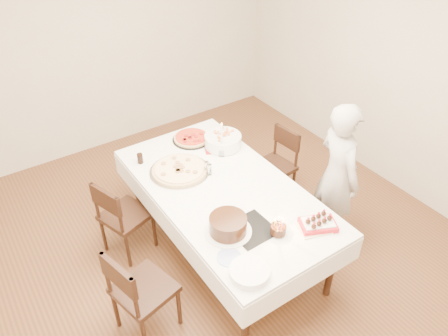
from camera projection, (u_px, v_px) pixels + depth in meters
floor at (223, 257)px, 4.15m from camera, size 5.00×5.00×0.00m
wall_back at (102, 40)px, 5.01m from camera, size 4.50×0.04×2.70m
wall_right at (410, 69)px, 4.36m from camera, size 0.04×5.00×2.70m
dining_table at (224, 220)px, 4.01m from camera, size 1.33×2.23×0.75m
chair_right_savory at (273, 167)px, 4.62m from camera, size 0.45×0.45×0.81m
chair_left_savory at (126, 215)px, 4.00m from camera, size 0.54×0.54×0.84m
chair_left_dessert at (144, 289)px, 3.31m from camera, size 0.54×0.54×0.88m
person at (337, 176)px, 3.97m from camera, size 0.45×0.59×1.47m
pizza_white at (180, 170)px, 3.97m from camera, size 0.68×0.68×0.04m
pizza_pepperoni at (191, 138)px, 4.40m from camera, size 0.44×0.44×0.04m
red_placemat at (218, 146)px, 4.32m from camera, size 0.35×0.35×0.01m
pasta_bowl at (223, 141)px, 4.28m from camera, size 0.45×0.45×0.12m
taper_candle at (222, 139)px, 4.09m from camera, size 0.09×0.09×0.36m
shaker_pair at (210, 170)px, 3.92m from camera, size 0.11×0.11×0.11m
cola_glass at (140, 158)px, 4.07m from camera, size 0.06×0.06×0.10m
layer_cake at (228, 225)px, 3.32m from camera, size 0.48×0.48×0.14m
cake_board at (251, 229)px, 3.39m from camera, size 0.34×0.34×0.01m
birthday_cake at (279, 226)px, 3.30m from camera, size 0.14×0.14×0.13m
strawberry_box at (318, 224)px, 3.39m from camera, size 0.33×0.28×0.07m
box_lid at (316, 228)px, 3.40m from camera, size 0.33×0.27×0.02m
plate_stack at (249, 272)px, 3.01m from camera, size 0.34×0.34×0.06m
china_plate at (229, 257)px, 3.15m from camera, size 0.20×0.20×0.01m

